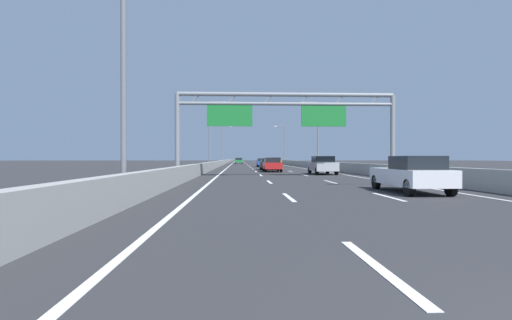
% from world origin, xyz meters
% --- Properties ---
extents(ground_plane, '(260.00, 260.00, 0.00)m').
position_xyz_m(ground_plane, '(0.00, 100.00, 0.00)').
color(ground_plane, '#2D2D30').
extents(lane_dash_left_0, '(0.16, 3.00, 0.01)m').
position_xyz_m(lane_dash_left_0, '(-1.80, 3.50, 0.01)').
color(lane_dash_left_0, white).
rests_on(lane_dash_left_0, ground_plane).
extents(lane_dash_left_1, '(0.16, 3.00, 0.01)m').
position_xyz_m(lane_dash_left_1, '(-1.80, 12.50, 0.01)').
color(lane_dash_left_1, white).
rests_on(lane_dash_left_1, ground_plane).
extents(lane_dash_left_2, '(0.16, 3.00, 0.01)m').
position_xyz_m(lane_dash_left_2, '(-1.80, 21.50, 0.01)').
color(lane_dash_left_2, white).
rests_on(lane_dash_left_2, ground_plane).
extents(lane_dash_left_3, '(0.16, 3.00, 0.01)m').
position_xyz_m(lane_dash_left_3, '(-1.80, 30.50, 0.01)').
color(lane_dash_left_3, white).
rests_on(lane_dash_left_3, ground_plane).
extents(lane_dash_left_4, '(0.16, 3.00, 0.01)m').
position_xyz_m(lane_dash_left_4, '(-1.80, 39.50, 0.01)').
color(lane_dash_left_4, white).
rests_on(lane_dash_left_4, ground_plane).
extents(lane_dash_left_5, '(0.16, 3.00, 0.01)m').
position_xyz_m(lane_dash_left_5, '(-1.80, 48.50, 0.01)').
color(lane_dash_left_5, white).
rests_on(lane_dash_left_5, ground_plane).
extents(lane_dash_left_6, '(0.16, 3.00, 0.01)m').
position_xyz_m(lane_dash_left_6, '(-1.80, 57.50, 0.01)').
color(lane_dash_left_6, white).
rests_on(lane_dash_left_6, ground_plane).
extents(lane_dash_left_7, '(0.16, 3.00, 0.01)m').
position_xyz_m(lane_dash_left_7, '(-1.80, 66.50, 0.01)').
color(lane_dash_left_7, white).
rests_on(lane_dash_left_7, ground_plane).
extents(lane_dash_left_8, '(0.16, 3.00, 0.01)m').
position_xyz_m(lane_dash_left_8, '(-1.80, 75.50, 0.01)').
color(lane_dash_left_8, white).
rests_on(lane_dash_left_8, ground_plane).
extents(lane_dash_left_9, '(0.16, 3.00, 0.01)m').
position_xyz_m(lane_dash_left_9, '(-1.80, 84.50, 0.01)').
color(lane_dash_left_9, white).
rests_on(lane_dash_left_9, ground_plane).
extents(lane_dash_left_10, '(0.16, 3.00, 0.01)m').
position_xyz_m(lane_dash_left_10, '(-1.80, 93.50, 0.01)').
color(lane_dash_left_10, white).
rests_on(lane_dash_left_10, ground_plane).
extents(lane_dash_left_11, '(0.16, 3.00, 0.01)m').
position_xyz_m(lane_dash_left_11, '(-1.80, 102.50, 0.01)').
color(lane_dash_left_11, white).
rests_on(lane_dash_left_11, ground_plane).
extents(lane_dash_left_12, '(0.16, 3.00, 0.01)m').
position_xyz_m(lane_dash_left_12, '(-1.80, 111.50, 0.01)').
color(lane_dash_left_12, white).
rests_on(lane_dash_left_12, ground_plane).
extents(lane_dash_left_13, '(0.16, 3.00, 0.01)m').
position_xyz_m(lane_dash_left_13, '(-1.80, 120.50, 0.01)').
color(lane_dash_left_13, white).
rests_on(lane_dash_left_13, ground_plane).
extents(lane_dash_left_14, '(0.16, 3.00, 0.01)m').
position_xyz_m(lane_dash_left_14, '(-1.80, 129.50, 0.01)').
color(lane_dash_left_14, white).
rests_on(lane_dash_left_14, ground_plane).
extents(lane_dash_left_15, '(0.16, 3.00, 0.01)m').
position_xyz_m(lane_dash_left_15, '(-1.80, 138.50, 0.01)').
color(lane_dash_left_15, white).
rests_on(lane_dash_left_15, ground_plane).
extents(lane_dash_left_16, '(0.16, 3.00, 0.01)m').
position_xyz_m(lane_dash_left_16, '(-1.80, 147.50, 0.01)').
color(lane_dash_left_16, white).
rests_on(lane_dash_left_16, ground_plane).
extents(lane_dash_left_17, '(0.16, 3.00, 0.01)m').
position_xyz_m(lane_dash_left_17, '(-1.80, 156.50, 0.01)').
color(lane_dash_left_17, white).
rests_on(lane_dash_left_17, ground_plane).
extents(lane_dash_right_1, '(0.16, 3.00, 0.01)m').
position_xyz_m(lane_dash_right_1, '(1.80, 12.50, 0.01)').
color(lane_dash_right_1, white).
rests_on(lane_dash_right_1, ground_plane).
extents(lane_dash_right_2, '(0.16, 3.00, 0.01)m').
position_xyz_m(lane_dash_right_2, '(1.80, 21.50, 0.01)').
color(lane_dash_right_2, white).
rests_on(lane_dash_right_2, ground_plane).
extents(lane_dash_right_3, '(0.16, 3.00, 0.01)m').
position_xyz_m(lane_dash_right_3, '(1.80, 30.50, 0.01)').
color(lane_dash_right_3, white).
rests_on(lane_dash_right_3, ground_plane).
extents(lane_dash_right_4, '(0.16, 3.00, 0.01)m').
position_xyz_m(lane_dash_right_4, '(1.80, 39.50, 0.01)').
color(lane_dash_right_4, white).
rests_on(lane_dash_right_4, ground_plane).
extents(lane_dash_right_5, '(0.16, 3.00, 0.01)m').
position_xyz_m(lane_dash_right_5, '(1.80, 48.50, 0.01)').
color(lane_dash_right_5, white).
rests_on(lane_dash_right_5, ground_plane).
extents(lane_dash_right_6, '(0.16, 3.00, 0.01)m').
position_xyz_m(lane_dash_right_6, '(1.80, 57.50, 0.01)').
color(lane_dash_right_6, white).
rests_on(lane_dash_right_6, ground_plane).
extents(lane_dash_right_7, '(0.16, 3.00, 0.01)m').
position_xyz_m(lane_dash_right_7, '(1.80, 66.50, 0.01)').
color(lane_dash_right_7, white).
rests_on(lane_dash_right_7, ground_plane).
extents(lane_dash_right_8, '(0.16, 3.00, 0.01)m').
position_xyz_m(lane_dash_right_8, '(1.80, 75.50, 0.01)').
color(lane_dash_right_8, white).
rests_on(lane_dash_right_8, ground_plane).
extents(lane_dash_right_9, '(0.16, 3.00, 0.01)m').
position_xyz_m(lane_dash_right_9, '(1.80, 84.50, 0.01)').
color(lane_dash_right_9, white).
rests_on(lane_dash_right_9, ground_plane).
extents(lane_dash_right_10, '(0.16, 3.00, 0.01)m').
position_xyz_m(lane_dash_right_10, '(1.80, 93.50, 0.01)').
color(lane_dash_right_10, white).
rests_on(lane_dash_right_10, ground_plane).
extents(lane_dash_right_11, '(0.16, 3.00, 0.01)m').
position_xyz_m(lane_dash_right_11, '(1.80, 102.50, 0.01)').
color(lane_dash_right_11, white).
rests_on(lane_dash_right_11, ground_plane).
extents(lane_dash_right_12, '(0.16, 3.00, 0.01)m').
position_xyz_m(lane_dash_right_12, '(1.80, 111.50, 0.01)').
color(lane_dash_right_12, white).
rests_on(lane_dash_right_12, ground_plane).
extents(lane_dash_right_13, '(0.16, 3.00, 0.01)m').
position_xyz_m(lane_dash_right_13, '(1.80, 120.50, 0.01)').
color(lane_dash_right_13, white).
rests_on(lane_dash_right_13, ground_plane).
extents(lane_dash_right_14, '(0.16, 3.00, 0.01)m').
position_xyz_m(lane_dash_right_14, '(1.80, 129.50, 0.01)').
color(lane_dash_right_14, white).
rests_on(lane_dash_right_14, ground_plane).
extents(lane_dash_right_15, '(0.16, 3.00, 0.01)m').
position_xyz_m(lane_dash_right_15, '(1.80, 138.50, 0.01)').
color(lane_dash_right_15, white).
rests_on(lane_dash_right_15, ground_plane).
extents(lane_dash_right_16, '(0.16, 3.00, 0.01)m').
position_xyz_m(lane_dash_right_16, '(1.80, 147.50, 0.01)').
color(lane_dash_right_16, white).
rests_on(lane_dash_right_16, ground_plane).
extents(lane_dash_right_17, '(0.16, 3.00, 0.01)m').
position_xyz_m(lane_dash_right_17, '(1.80, 156.50, 0.01)').
color(lane_dash_right_17, white).
rests_on(lane_dash_right_17, ground_plane).
extents(edge_line_left, '(0.16, 176.00, 0.01)m').
position_xyz_m(edge_line_left, '(-5.25, 88.00, 0.01)').
color(edge_line_left, white).
rests_on(edge_line_left, ground_plane).
extents(edge_line_right, '(0.16, 176.00, 0.01)m').
position_xyz_m(edge_line_right, '(5.25, 88.00, 0.01)').
color(edge_line_right, white).
rests_on(edge_line_right, ground_plane).
extents(barrier_left, '(0.45, 220.00, 0.95)m').
position_xyz_m(barrier_left, '(-6.90, 110.00, 0.47)').
color(barrier_left, '#9E9E99').
rests_on(barrier_left, ground_plane).
extents(barrier_right, '(0.45, 220.00, 0.95)m').
position_xyz_m(barrier_right, '(6.90, 110.00, 0.47)').
color(barrier_right, '#9E9E99').
rests_on(barrier_right, ground_plane).
extents(sign_gantry, '(16.69, 0.36, 6.36)m').
position_xyz_m(sign_gantry, '(-0.16, 28.11, 4.83)').
color(sign_gantry, gray).
rests_on(sign_gantry, ground_plane).
extents(streetlamp_left_near, '(2.58, 0.28, 9.50)m').
position_xyz_m(streetlamp_left_near, '(-7.47, 12.76, 5.40)').
color(streetlamp_left_near, slate).
rests_on(streetlamp_left_near, ground_plane).
extents(streetlamp_left_mid, '(2.58, 0.28, 9.50)m').
position_xyz_m(streetlamp_left_mid, '(-7.47, 54.17, 5.40)').
color(streetlamp_left_mid, slate).
rests_on(streetlamp_left_mid, ground_plane).
extents(streetlamp_right_mid, '(2.58, 0.28, 9.50)m').
position_xyz_m(streetlamp_right_mid, '(7.47, 54.17, 5.40)').
color(streetlamp_right_mid, slate).
rests_on(streetlamp_right_mid, ground_plane).
extents(streetlamp_left_far, '(2.58, 0.28, 9.50)m').
position_xyz_m(streetlamp_left_far, '(-7.47, 95.59, 5.40)').
color(streetlamp_left_far, slate).
rests_on(streetlamp_left_far, ground_plane).
extents(streetlamp_right_far, '(2.58, 0.28, 9.50)m').
position_xyz_m(streetlamp_right_far, '(7.47, 95.59, 5.40)').
color(streetlamp_right_far, slate).
rests_on(streetlamp_right_far, ground_plane).
extents(silver_car, '(1.84, 4.35, 1.57)m').
position_xyz_m(silver_car, '(3.65, 32.22, 0.80)').
color(silver_car, '#A8ADB2').
rests_on(silver_car, ground_plane).
extents(red_car, '(1.73, 4.14, 1.45)m').
position_xyz_m(red_car, '(-0.18, 38.53, 0.74)').
color(red_car, red).
rests_on(red_car, ground_plane).
extents(black_car, '(1.72, 4.36, 1.38)m').
position_xyz_m(black_car, '(-0.19, 44.63, 0.71)').
color(black_car, black).
rests_on(black_car, ground_plane).
extents(blue_car, '(1.84, 4.52, 1.36)m').
position_xyz_m(blue_car, '(0.24, 60.88, 0.71)').
color(blue_car, '#2347AD').
rests_on(blue_car, ground_plane).
extents(white_car, '(1.79, 4.58, 1.49)m').
position_xyz_m(white_car, '(3.44, 14.27, 0.75)').
color(white_car, silver).
rests_on(white_car, ground_plane).
extents(green_car, '(1.88, 4.27, 1.45)m').
position_xyz_m(green_car, '(-3.62, 95.44, 0.73)').
color(green_car, '#1E7A38').
rests_on(green_car, ground_plane).
extents(yellow_car, '(1.80, 4.50, 1.52)m').
position_xyz_m(yellow_car, '(3.40, 73.17, 0.79)').
color(yellow_car, yellow).
rests_on(yellow_car, ground_plane).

